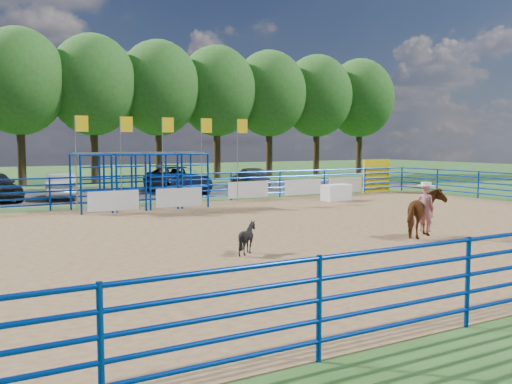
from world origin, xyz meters
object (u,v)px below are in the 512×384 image
horse_and_rider (425,210)px  calf (247,238)px  car_c (178,180)px  car_b (62,186)px  car_d (251,178)px  announcer_table (336,192)px

horse_and_rider → calf: bearing=175.5°
calf → car_c: (5.57, 18.70, 0.33)m
car_c → horse_and_rider: bearing=-90.0°
car_b → car_c: car_c is taller
calf → car_c: bearing=-13.0°
calf → car_d: bearing=-26.1°
announcer_table → car_c: car_c is taller
horse_and_rider → car_c: (-0.61, 19.19, -0.12)m
horse_and_rider → calf: size_ratio=2.87×
announcer_table → car_d: 9.64m
horse_and_rider → calf: (-6.18, 0.49, -0.46)m
car_b → car_d: 12.56m
horse_and_rider → calf: 6.22m
horse_and_rider → car_b: bearing=111.7°
announcer_table → horse_and_rider: (-4.70, -10.59, 0.47)m
calf → car_c: size_ratio=0.16×
horse_and_rider → car_c: horse_and_rider is taller
horse_and_rider → calf: horse_and_rider is taller
announcer_table → car_c: size_ratio=0.28×
calf → car_b: 18.28m
car_c → car_d: (5.65, 1.03, -0.11)m
car_c → car_d: 5.74m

